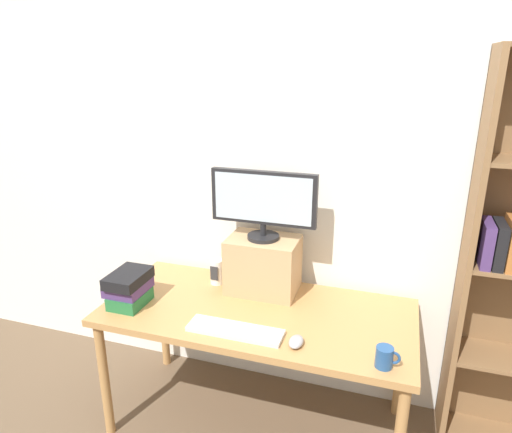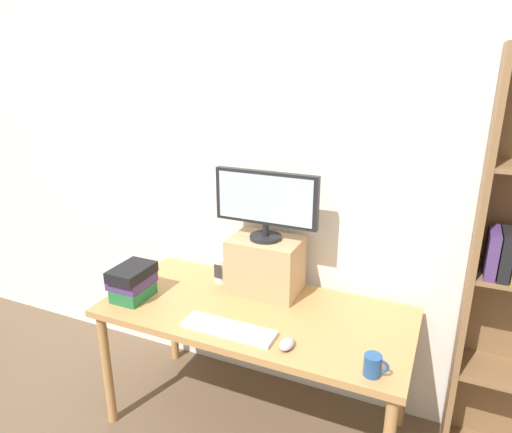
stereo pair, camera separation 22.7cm
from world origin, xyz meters
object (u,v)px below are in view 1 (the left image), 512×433
object	(u,v)px
computer_monitor	(263,201)
keyboard	(235,330)
riser_box	(263,265)
book_stack	(129,288)
coffee_mug	(385,357)
desk	(257,321)
desk_speaker	(217,272)
computer_mouse	(296,342)

from	to	relation	value
computer_monitor	keyboard	world-z (taller)	computer_monitor
riser_box	keyboard	xyz separation A→B (m)	(0.00, -0.44, -0.14)
book_stack	coffee_mug	xyz separation A→B (m)	(1.30, -0.13, -0.05)
desk	desk_speaker	size ratio (longest dim) A/B	10.95
computer_monitor	computer_mouse	world-z (taller)	computer_monitor
coffee_mug	desk_speaker	size ratio (longest dim) A/B	0.71
desk	coffee_mug	world-z (taller)	coffee_mug
riser_box	keyboard	bearing A→B (deg)	-89.97
book_stack	desk_speaker	size ratio (longest dim) A/B	1.67
computer_mouse	coffee_mug	world-z (taller)	coffee_mug
riser_box	computer_mouse	bearing A→B (deg)	-56.90
coffee_mug	desk_speaker	xyz separation A→B (m)	(-0.96, 0.49, 0.03)
computer_mouse	coffee_mug	distance (m)	0.39
keyboard	computer_mouse	size ratio (longest dim) A/B	4.39
desk_speaker	book_stack	bearing A→B (deg)	-133.74
computer_monitor	desk_speaker	size ratio (longest dim) A/B	3.92
computer_mouse	desk	bearing A→B (deg)	137.16
desk	computer_monitor	size ratio (longest dim) A/B	2.80
computer_mouse	desk_speaker	world-z (taller)	desk_speaker
keyboard	coffee_mug	bearing A→B (deg)	-3.75
desk	riser_box	world-z (taller)	riser_box
coffee_mug	book_stack	bearing A→B (deg)	174.42
computer_monitor	book_stack	bearing A→B (deg)	-149.87
keyboard	book_stack	bearing A→B (deg)	172.42
computer_monitor	desk	bearing A→B (deg)	-80.98
computer_mouse	desk_speaker	size ratio (longest dim) A/B	0.72
keyboard	coffee_mug	size ratio (longest dim) A/B	4.43
desk	riser_box	size ratio (longest dim) A/B	4.18
riser_box	keyboard	world-z (taller)	riser_box
desk	computer_monitor	xyz separation A→B (m)	(-0.03, 0.21, 0.58)
book_stack	coffee_mug	bearing A→B (deg)	-5.58
desk	computer_mouse	world-z (taller)	computer_mouse
keyboard	computer_mouse	bearing A→B (deg)	-1.97
computer_monitor	book_stack	size ratio (longest dim) A/B	2.35
computer_monitor	desk_speaker	xyz separation A→B (m)	(-0.28, -0.00, -0.44)
computer_monitor	coffee_mug	xyz separation A→B (m)	(0.68, -0.49, -0.47)
keyboard	desk_speaker	size ratio (longest dim) A/B	3.16
computer_mouse	coffee_mug	size ratio (longest dim) A/B	1.01
riser_box	coffee_mug	distance (m)	0.84
riser_box	coffee_mug	world-z (taller)	riser_box
coffee_mug	desk_speaker	world-z (taller)	desk_speaker
book_stack	computer_monitor	bearing A→B (deg)	30.13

